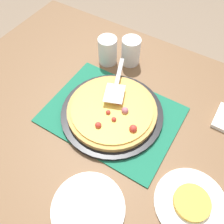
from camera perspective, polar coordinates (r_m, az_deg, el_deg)
name	(u,v)px	position (r m, az deg, el deg)	size (l,w,h in m)	color
ground_plane	(112,182)	(1.59, 0.00, -16.25)	(8.00, 8.00, 0.00)	#84705B
dining_table	(112,130)	(1.00, 0.00, -4.27)	(1.40, 1.00, 0.75)	brown
placemat	(112,115)	(0.91, 0.00, -0.62)	(0.48, 0.36, 0.01)	#196B4C
pizza_pan	(112,113)	(0.90, 0.00, -0.26)	(0.38, 0.38, 0.01)	black
pizza	(112,110)	(0.88, 0.05, 0.44)	(0.33, 0.33, 0.05)	tan
plate_near_left	(191,204)	(0.80, 18.12, -19.89)	(0.22, 0.22, 0.01)	white
plate_side	(88,208)	(0.77, -5.66, -21.67)	(0.22, 0.22, 0.01)	white
served_slice_left	(192,202)	(0.79, 18.38, -19.63)	(0.11, 0.11, 0.02)	gold
cup_near	(108,51)	(1.06, -1.05, 14.31)	(0.08, 0.08, 0.12)	white
cup_corner	(131,51)	(1.06, 4.45, 14.13)	(0.08, 0.08, 0.12)	white
pizza_server	(117,84)	(0.92, 1.10, 6.68)	(0.12, 0.23, 0.01)	silver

